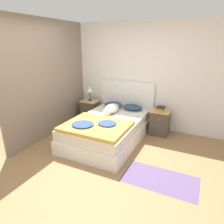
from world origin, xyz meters
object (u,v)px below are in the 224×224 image
Objects in this scene: pillow_right at (132,107)px; table_lamp at (90,89)px; pillow_left at (113,105)px; nightstand_right at (160,122)px; dog at (111,109)px; bed at (108,130)px; book_stack at (161,109)px; nightstand_left at (90,111)px.

pillow_right is 1.23× the size of table_lamp.
pillow_right is at bearing 0.00° from pillow_left.
dog reaches higher than nightstand_right.
pillow_right reaches higher than nightstand_right.
bed is 0.54m from dog.
bed is 1.24m from nightstand_right.
book_stack is (1.06, 0.39, 0.05)m from dog.
dog is at bearing -159.14° from nightstand_right.
table_lamp is (0.00, 0.02, 0.60)m from nightstand_left.
table_lamp is (-1.91, 0.03, 0.26)m from book_stack.
bed is 1.42m from table_lamp.
bed is at bearing -140.01° from nightstand_right.
nightstand_right is (0.95, 0.80, 0.06)m from bed.
table_lamp is at bearing -179.32° from pillow_left.
dog is 0.99m from table_lamp.
nightstand_left is at bearing 154.38° from dog.
pillow_left is at bearing 2.53° from nightstand_left.
pillow_right is at bearing 1.46° from nightstand_left.
pillow_right is at bearing 72.73° from bed.
dog is 1.77× the size of table_lamp.
pillow_right is 0.69× the size of dog.
book_stack is 0.59× the size of table_lamp.
bed is 1.30m from book_stack.
nightstand_right is 1.48× the size of table_lamp.
book_stack is (0.70, -0.04, 0.08)m from pillow_right.
book_stack reaches higher than pillow_left.
nightstand_left is 0.98m from dog.
table_lamp is at bearing -179.61° from pillow_right.
nightstand_right is at bearing -1.46° from pillow_left.
dog is (0.84, -0.40, 0.29)m from nightstand_left.
table_lamp is at bearing 153.15° from dog.
nightstand_right is at bearing 20.86° from dog.
book_stack is (0.96, 0.79, 0.39)m from bed.
nightstand_right is 1.17m from dog.
pillow_right is 1.26m from table_lamp.
pillow_left is 1.23× the size of table_lamp.
nightstand_right is 1.20× the size of pillow_right.
bed is 8.92× the size of book_stack.
nightstand_right is at bearing 39.99° from bed.
book_stack is at bearing 20.32° from dog.
book_stack is (1.21, -0.04, 0.08)m from pillow_left.
pillow_right is at bearing 177.47° from nightstand_right.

